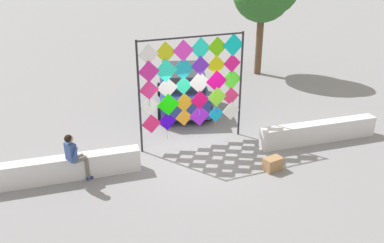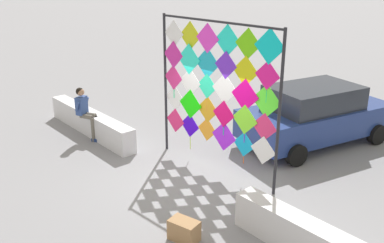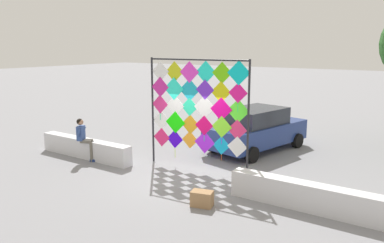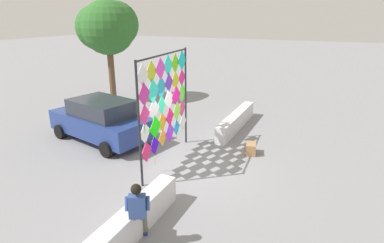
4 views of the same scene
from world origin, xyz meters
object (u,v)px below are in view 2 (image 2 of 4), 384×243
kite_display_rack (216,85)px  seated_vendor (85,109)px  parked_car (315,114)px  cardboard_box_large (184,230)px

kite_display_rack → seated_vendor: 4.36m
seated_vendor → parked_car: size_ratio=0.33×
kite_display_rack → parked_car: bearing=79.8°
parked_car → cardboard_box_large: 5.99m
seated_vendor → cardboard_box_large: bearing=-10.1°
seated_vendor → cardboard_box_large: (5.68, -1.02, -0.72)m
parked_car → kite_display_rack: bearing=-100.2°
kite_display_rack → cardboard_box_large: size_ratio=6.70×
parked_car → cardboard_box_large: parked_car is taller
kite_display_rack → cardboard_box_large: bearing=-54.4°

